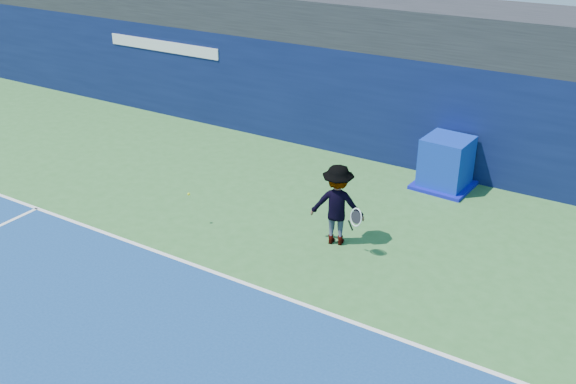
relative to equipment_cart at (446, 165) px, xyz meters
name	(u,v)px	position (x,y,z in m)	size (l,w,h in m)	color
ground	(87,349)	(-2.87, -9.40, -0.61)	(80.00, 80.00, 0.00)	#356F32
baseline	(200,267)	(-2.87, -6.40, -0.60)	(24.00, 0.10, 0.01)	white
stadium_band	(384,21)	(-2.87, 2.10, 2.99)	(36.00, 3.00, 1.20)	black
back_wall_assembly	(364,102)	(-2.88, 1.10, 0.89)	(36.00, 1.03, 3.00)	#0A133C
equipment_cart	(446,165)	(0.00, 0.00, 0.00)	(1.47, 1.47, 1.33)	#0B29A4
tennis_player	(337,205)	(-1.01, -4.01, 0.30)	(1.41, 0.99, 1.80)	white
tennis_ball	(189,194)	(-4.19, -5.08, 0.18)	(0.06, 0.06, 0.06)	#C2D317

